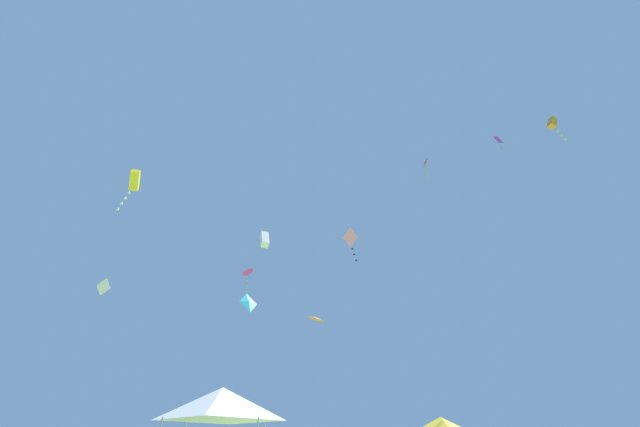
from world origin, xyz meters
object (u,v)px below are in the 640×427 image
at_px(kite_purple_diamond, 499,140).
at_px(kite_orange_delta, 316,318).
at_px(kite_magenta_delta, 248,272).
at_px(kite_red_delta, 425,163).
at_px(kite_white_diamond, 103,287).
at_px(kite_yellow_box, 134,181).
at_px(canopy_tent_white, 221,404).
at_px(kite_pink_diamond, 351,239).
at_px(kite_white_box, 265,240).
at_px(kite_cyan_diamond, 249,302).
at_px(kite_orange_box, 553,123).

relative_size(kite_purple_diamond, kite_orange_delta, 0.94).
relative_size(kite_magenta_delta, kite_red_delta, 0.85).
bearing_deg(kite_white_diamond, kite_yellow_box, -62.39).
distance_m(kite_white_diamond, kite_orange_delta, 16.74).
relative_size(kite_white_diamond, kite_orange_delta, 0.47).
distance_m(canopy_tent_white, kite_pink_diamond, 25.74).
relative_size(kite_orange_delta, kite_yellow_box, 1.29).
bearing_deg(kite_pink_diamond, kite_white_box, -132.02).
height_order(kite_magenta_delta, kite_purple_diamond, kite_purple_diamond).
xyz_separation_m(kite_purple_diamond, kite_yellow_box, (-22.04, -13.17, -14.77)).
xyz_separation_m(canopy_tent_white, kite_orange_delta, (4.06, 14.09, 7.39)).
bearing_deg(kite_magenta_delta, kite_cyan_diamond, -79.46).
bearing_deg(canopy_tent_white, kite_yellow_box, -117.09).
bearing_deg(kite_red_delta, kite_pink_diamond, 155.17).
distance_m(kite_red_delta, kite_cyan_diamond, 23.77).
bearing_deg(kite_yellow_box, kite_red_delta, 47.88).
relative_size(kite_white_diamond, kite_cyan_diamond, 0.79).
relative_size(canopy_tent_white, kite_pink_diamond, 1.18).
height_order(kite_orange_delta, kite_pink_diamond, kite_pink_diamond).
relative_size(kite_orange_delta, kite_orange_box, 0.82).
height_order(kite_magenta_delta, kite_white_box, kite_magenta_delta).
relative_size(kite_magenta_delta, kite_orange_delta, 1.10).
xyz_separation_m(canopy_tent_white, kite_purple_diamond, (19.26, 7.74, 20.94)).
bearing_deg(kite_orange_box, kite_pink_diamond, 128.40).
bearing_deg(canopy_tent_white, kite_magenta_delta, 97.19).
height_order(canopy_tent_white, kite_orange_delta, kite_orange_delta).
xyz_separation_m(kite_magenta_delta, kite_pink_diamond, (9.93, -0.15, 3.75)).
relative_size(kite_white_box, kite_yellow_box, 0.95).
distance_m(kite_cyan_diamond, kite_yellow_box, 14.84).
distance_m(kite_magenta_delta, kite_red_delta, 21.02).
distance_m(kite_magenta_delta, kite_cyan_diamond, 10.90).
distance_m(kite_red_delta, kite_yellow_box, 32.20).
distance_m(kite_white_diamond, kite_pink_diamond, 22.00).
xyz_separation_m(kite_magenta_delta, kite_white_diamond, (-10.24, -4.99, -3.56)).
bearing_deg(kite_yellow_box, kite_white_diamond, 117.61).
bearing_deg(kite_white_box, kite_magenta_delta, 105.02).
bearing_deg(kite_magenta_delta, kite_orange_delta, -33.03).
xyz_separation_m(kite_white_box, kite_cyan_diamond, (-0.64, -0.38, -4.95)).
relative_size(kite_magenta_delta, kite_white_diamond, 2.34).
bearing_deg(kite_orange_delta, kite_magenta_delta, 146.97).
relative_size(kite_white_box, kite_pink_diamond, 0.47).
relative_size(canopy_tent_white, kite_white_diamond, 3.98).
bearing_deg(kite_red_delta, kite_yellow_box, -132.12).
bearing_deg(canopy_tent_white, kite_pink_diamond, 67.10).
bearing_deg(kite_white_box, kite_white_diamond, 163.92).
xyz_separation_m(kite_orange_box, kite_yellow_box, (-22.70, -8.01, -11.63)).
bearing_deg(kite_cyan_diamond, kite_magenta_delta, 100.54).
bearing_deg(kite_yellow_box, kite_orange_delta, 70.70).
bearing_deg(kite_purple_diamond, kite_magenta_delta, 154.06).
bearing_deg(kite_purple_diamond, canopy_tent_white, -158.11).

